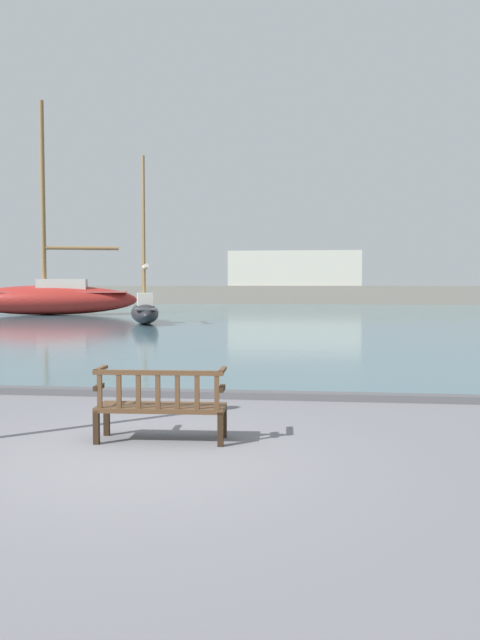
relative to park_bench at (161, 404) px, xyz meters
name	(u,v)px	position (x,y,z in m)	size (l,w,h in m)	color
ground_plane	(136,459)	(-0.10, -0.79, -0.47)	(160.00, 160.00, 0.00)	slate
harbor_water	(286,308)	(-0.10, 43.21, -0.43)	(100.00, 80.00, 0.08)	#476670
quay_edge_kerb	(197,394)	(-0.10, 3.06, -0.41)	(40.00, 0.30, 0.12)	#4C4C50
park_bench	(161,404)	(0.00, 0.00, 0.00)	(1.62, 0.59, 0.92)	black
sailboat_mid_port	(49,297)	(-14.27, 29.55, 0.75)	(11.17, 5.58, 13.09)	maroon
sailboat_outer_port	(145,309)	(-6.15, 21.95, 0.29)	(2.86, 6.21, 8.09)	black
far_breakwater	(292,287)	(0.00, 53.75, 1.22)	(48.27, 2.40, 5.25)	slate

